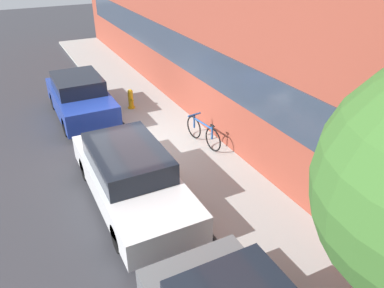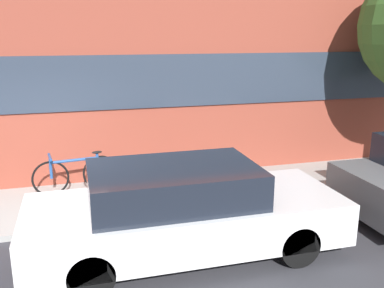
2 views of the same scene
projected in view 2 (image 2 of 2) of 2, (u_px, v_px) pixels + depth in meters
The scene contains 4 objects.
ground_plane at pixel (36, 239), 6.75m from camera, with size 56.00×56.00×0.00m, color #333338.
sidewalk_strip at pixel (40, 209), 7.77m from camera, with size 28.00×2.21×0.10m.
parked_car_white at pixel (183, 211), 6.16m from camera, with size 4.52×1.73×1.34m.
bicycle at pixel (76, 173), 8.34m from camera, with size 1.64×0.44×0.80m.
Camera 2 is at (0.74, -6.59, 3.15)m, focal length 40.00 mm.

